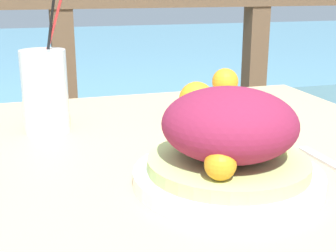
% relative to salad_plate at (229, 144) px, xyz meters
% --- Properties ---
extents(patio_table, '(1.14, 0.86, 0.78)m').
position_rel_salad_plate_xyz_m(patio_table, '(-0.14, 0.15, -0.16)').
color(patio_table, tan).
rests_on(patio_table, ground_plane).
extents(railing_fence, '(2.80, 0.08, 1.06)m').
position_rel_salad_plate_xyz_m(railing_fence, '(-0.14, 0.98, -0.10)').
color(railing_fence, brown).
rests_on(railing_fence, ground_plane).
extents(sea_backdrop, '(12.00, 4.00, 0.55)m').
position_rel_salad_plate_xyz_m(sea_backdrop, '(-0.14, 3.48, -0.56)').
color(sea_backdrop, '#568EA8').
rests_on(sea_backdrop, ground_plane).
extents(salad_plate, '(0.26, 0.26, 0.14)m').
position_rel_salad_plate_xyz_m(salad_plate, '(0.00, 0.00, 0.00)').
color(salad_plate, white).
rests_on(salad_plate, patio_table).
extents(drink_glass, '(0.08, 0.08, 0.25)m').
position_rel_salad_plate_xyz_m(drink_glass, '(-0.23, 0.32, 0.02)').
color(drink_glass, silver).
rests_on(drink_glass, patio_table).
extents(fork, '(0.02, 0.18, 0.00)m').
position_rel_salad_plate_xyz_m(fork, '(0.18, 0.00, -0.06)').
color(fork, silver).
rests_on(fork, patio_table).
extents(orange_near_basket, '(0.07, 0.07, 0.07)m').
position_rel_salad_plate_xyz_m(orange_near_basket, '(0.22, 0.52, -0.03)').
color(orange_near_basket, orange).
rests_on(orange_near_basket, patio_table).
extents(orange_near_glass, '(0.07, 0.07, 0.07)m').
position_rel_salad_plate_xyz_m(orange_near_glass, '(0.08, 0.34, -0.02)').
color(orange_near_glass, orange).
rests_on(orange_near_glass, patio_table).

